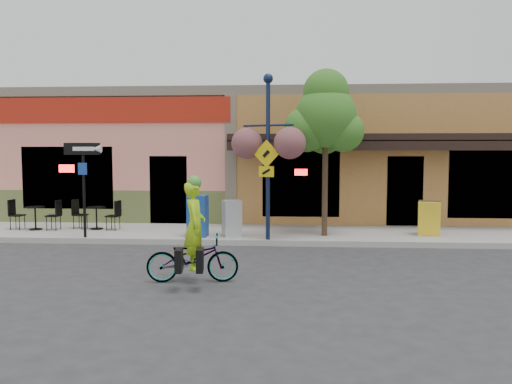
% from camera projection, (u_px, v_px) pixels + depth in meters
% --- Properties ---
extents(ground, '(90.00, 90.00, 0.00)m').
position_uv_depth(ground, '(255.00, 250.00, 12.37)').
color(ground, '#2D2D30').
rests_on(ground, ground).
extents(sidewalk, '(24.00, 3.00, 0.15)m').
position_uv_depth(sidewalk, '(260.00, 234.00, 14.35)').
color(sidewalk, '#9E9B93').
rests_on(sidewalk, ground).
extents(curb, '(24.00, 0.12, 0.15)m').
position_uv_depth(curb, '(257.00, 243.00, 12.91)').
color(curb, '#A8A59E').
rests_on(curb, ground).
extents(building, '(18.20, 8.20, 4.50)m').
position_uv_depth(building, '(268.00, 157.00, 19.65)').
color(building, '#F08977').
rests_on(building, ground).
extents(bicycle, '(1.76, 0.78, 0.89)m').
position_uv_depth(bicycle, '(192.00, 258.00, 9.25)').
color(bicycle, maroon).
rests_on(bicycle, ground).
extents(cyclist_rider, '(0.45, 0.63, 1.63)m').
position_uv_depth(cyclist_rider, '(195.00, 239.00, 9.22)').
color(cyclist_rider, '#A3DA16').
rests_on(cyclist_rider, ground).
extents(lamp_post, '(1.47, 0.95, 4.27)m').
position_uv_depth(lamp_post, '(268.00, 157.00, 12.82)').
color(lamp_post, '#131E3E').
rests_on(lamp_post, sidewalk).
extents(one_way_sign, '(0.97, 0.24, 2.51)m').
position_uv_depth(one_way_sign, '(84.00, 190.00, 13.21)').
color(one_way_sign, black).
rests_on(one_way_sign, sidewalk).
extents(cafe_set_left, '(1.51, 0.80, 0.89)m').
position_uv_depth(cafe_set_left, '(35.00, 215.00, 14.59)').
color(cafe_set_left, black).
rests_on(cafe_set_left, sidewalk).
extents(cafe_set_right, '(1.57, 0.99, 0.87)m').
position_uv_depth(cafe_set_right, '(96.00, 215.00, 14.68)').
color(cafe_set_right, black).
rests_on(cafe_set_right, sidewalk).
extents(newspaper_box_blue, '(0.54, 0.48, 1.12)m').
position_uv_depth(newspaper_box_blue, '(198.00, 216.00, 13.38)').
color(newspaper_box_blue, '#184294').
rests_on(newspaper_box_blue, sidewalk).
extents(newspaper_box_grey, '(0.58, 0.56, 0.98)m').
position_uv_depth(newspaper_box_grey, '(232.00, 218.00, 13.41)').
color(newspaper_box_grey, '#ABABAB').
rests_on(newspaper_box_grey, sidewalk).
extents(street_tree, '(2.18, 2.18, 4.54)m').
position_uv_depth(street_tree, '(325.00, 152.00, 13.43)').
color(street_tree, '#3D7A26').
rests_on(street_tree, sidewalk).
extents(sandwich_board, '(0.67, 0.57, 0.96)m').
position_uv_depth(sandwich_board, '(429.00, 219.00, 13.39)').
color(sandwich_board, yellow).
rests_on(sandwich_board, sidewalk).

